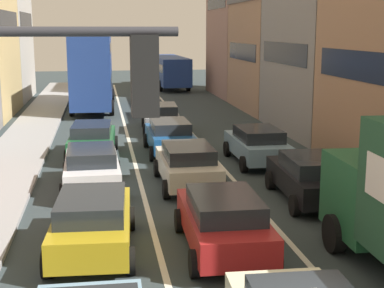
{
  "coord_description": "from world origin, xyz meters",
  "views": [
    {
      "loc": [
        -3.0,
        -6.68,
        5.43
      ],
      "look_at": [
        0.0,
        12.0,
        1.6
      ],
      "focal_mm": 53.35,
      "sensor_mm": 36.0,
      "label": 1
    }
  ],
  "objects_px": {
    "bus_mid_queue_primary": "(93,68)",
    "sedan_centre_lane_fifth": "(161,117)",
    "sedan_left_lane_third": "(92,167)",
    "coupe_centre_lane_fourth": "(170,136)",
    "sedan_left_lane_fourth": "(92,139)",
    "bus_far_queue_secondary": "(169,69)",
    "wagon_left_lane_second": "(93,221)",
    "sedan_right_lane_behind_truck": "(311,177)",
    "sedan_centre_lane_second": "(223,220)",
    "hatchback_centre_lane_third": "(188,164)",
    "wagon_right_lane_far": "(257,144)"
  },
  "relations": [
    {
      "from": "sedan_centre_lane_fifth",
      "to": "wagon_right_lane_far",
      "type": "bearing_deg",
      "value": -155.82
    },
    {
      "from": "sedan_left_lane_third",
      "to": "bus_mid_queue_primary",
      "type": "distance_m",
      "value": 20.47
    },
    {
      "from": "sedan_centre_lane_second",
      "to": "sedan_left_lane_third",
      "type": "distance_m",
      "value": 6.96
    },
    {
      "from": "sedan_centre_lane_second",
      "to": "coupe_centre_lane_fourth",
      "type": "xyz_separation_m",
      "value": [
        0.07,
        11.52,
        0.0
      ]
    },
    {
      "from": "sedan_centre_lane_second",
      "to": "hatchback_centre_lane_third",
      "type": "relative_size",
      "value": 1.01
    },
    {
      "from": "sedan_centre_lane_fifth",
      "to": "sedan_right_lane_behind_truck",
      "type": "xyz_separation_m",
      "value": [
        3.36,
        -13.38,
        0.0
      ]
    },
    {
      "from": "hatchback_centre_lane_third",
      "to": "wagon_right_lane_far",
      "type": "relative_size",
      "value": 1.0
    },
    {
      "from": "sedan_left_lane_fourth",
      "to": "bus_mid_queue_primary",
      "type": "relative_size",
      "value": 0.42
    },
    {
      "from": "coupe_centre_lane_fourth",
      "to": "sedan_left_lane_fourth",
      "type": "relative_size",
      "value": 0.98
    },
    {
      "from": "bus_mid_queue_primary",
      "to": "sedan_right_lane_behind_truck",
      "type": "bearing_deg",
      "value": -161.28
    },
    {
      "from": "sedan_centre_lane_second",
      "to": "bus_far_queue_secondary",
      "type": "bearing_deg",
      "value": -3.79
    },
    {
      "from": "sedan_centre_lane_second",
      "to": "bus_mid_queue_primary",
      "type": "distance_m",
      "value": 26.8
    },
    {
      "from": "hatchback_centre_lane_third",
      "to": "coupe_centre_lane_fourth",
      "type": "relative_size",
      "value": 1.0
    },
    {
      "from": "sedan_centre_lane_fifth",
      "to": "wagon_right_lane_far",
      "type": "distance_m",
      "value": 8.6
    },
    {
      "from": "sedan_right_lane_behind_truck",
      "to": "bus_far_queue_secondary",
      "type": "distance_m",
      "value": 36.38
    },
    {
      "from": "sedan_left_lane_third",
      "to": "sedan_centre_lane_fifth",
      "type": "relative_size",
      "value": 0.99
    },
    {
      "from": "sedan_left_lane_fourth",
      "to": "hatchback_centre_lane_third",
      "type": "bearing_deg",
      "value": -144.12
    },
    {
      "from": "sedan_centre_lane_second",
      "to": "wagon_left_lane_second",
      "type": "distance_m",
      "value": 3.22
    },
    {
      "from": "sedan_left_lane_third",
      "to": "sedan_centre_lane_fifth",
      "type": "distance_m",
      "value": 11.49
    },
    {
      "from": "sedan_centre_lane_fifth",
      "to": "bus_mid_queue_primary",
      "type": "xyz_separation_m",
      "value": [
        -3.67,
        9.43,
        2.03
      ]
    },
    {
      "from": "wagon_right_lane_far",
      "to": "bus_far_queue_secondary",
      "type": "xyz_separation_m",
      "value": [
        0.1,
        31.0,
        0.96
      ]
    },
    {
      "from": "sedan_centre_lane_second",
      "to": "sedan_centre_lane_fifth",
      "type": "height_order",
      "value": "same"
    },
    {
      "from": "coupe_centre_lane_fourth",
      "to": "bus_far_queue_secondary",
      "type": "relative_size",
      "value": 0.41
    },
    {
      "from": "sedan_right_lane_behind_truck",
      "to": "wagon_right_lane_far",
      "type": "height_order",
      "value": "same"
    },
    {
      "from": "bus_mid_queue_primary",
      "to": "bus_far_queue_secondary",
      "type": "relative_size",
      "value": 1.0
    },
    {
      "from": "sedan_centre_lane_fifth",
      "to": "sedan_right_lane_behind_truck",
      "type": "height_order",
      "value": "same"
    },
    {
      "from": "wagon_left_lane_second",
      "to": "sedan_left_lane_third",
      "type": "xyz_separation_m",
      "value": [
        -0.08,
        5.68,
        0.0
      ]
    },
    {
      "from": "sedan_centre_lane_second",
      "to": "coupe_centre_lane_fourth",
      "type": "relative_size",
      "value": 1.01
    },
    {
      "from": "sedan_left_lane_fourth",
      "to": "sedan_right_lane_behind_truck",
      "type": "xyz_separation_m",
      "value": [
        6.95,
        -7.56,
        0.0
      ]
    },
    {
      "from": "bus_mid_queue_primary",
      "to": "bus_far_queue_secondary",
      "type": "height_order",
      "value": "bus_mid_queue_primary"
    },
    {
      "from": "sedan_centre_lane_second",
      "to": "sedan_centre_lane_fifth",
      "type": "relative_size",
      "value": 0.99
    },
    {
      "from": "hatchback_centre_lane_third",
      "to": "bus_mid_queue_primary",
      "type": "bearing_deg",
      "value": 9.24
    },
    {
      "from": "wagon_left_lane_second",
      "to": "sedan_left_lane_fourth",
      "type": "height_order",
      "value": "same"
    },
    {
      "from": "bus_mid_queue_primary",
      "to": "sedan_left_lane_fourth",
      "type": "bearing_deg",
      "value": -178.1
    },
    {
      "from": "coupe_centre_lane_fourth",
      "to": "bus_far_queue_secondary",
      "type": "distance_m",
      "value": 28.75
    },
    {
      "from": "sedan_centre_lane_second",
      "to": "hatchback_centre_lane_third",
      "type": "height_order",
      "value": "same"
    },
    {
      "from": "sedan_centre_lane_second",
      "to": "bus_mid_queue_primary",
      "type": "height_order",
      "value": "bus_mid_queue_primary"
    },
    {
      "from": "sedan_left_lane_fourth",
      "to": "coupe_centre_lane_fourth",
      "type": "bearing_deg",
      "value": -82.12
    },
    {
      "from": "coupe_centre_lane_fourth",
      "to": "hatchback_centre_lane_third",
      "type": "bearing_deg",
      "value": 179.18
    },
    {
      "from": "sedan_centre_lane_second",
      "to": "bus_mid_queue_primary",
      "type": "relative_size",
      "value": 0.41
    },
    {
      "from": "coupe_centre_lane_fourth",
      "to": "bus_far_queue_secondary",
      "type": "height_order",
      "value": "bus_far_queue_secondary"
    },
    {
      "from": "sedan_left_lane_third",
      "to": "sedan_centre_lane_fifth",
      "type": "height_order",
      "value": "same"
    },
    {
      "from": "sedan_left_lane_fourth",
      "to": "bus_far_queue_secondary",
      "type": "bearing_deg",
      "value": -10.03
    },
    {
      "from": "wagon_left_lane_second",
      "to": "sedan_left_lane_fourth",
      "type": "relative_size",
      "value": 1.0
    },
    {
      "from": "wagon_left_lane_second",
      "to": "sedan_right_lane_behind_truck",
      "type": "distance_m",
      "value": 7.55
    },
    {
      "from": "wagon_right_lane_far",
      "to": "sedan_right_lane_behind_truck",
      "type": "bearing_deg",
      "value": -177.33
    },
    {
      "from": "coupe_centre_lane_fourth",
      "to": "bus_far_queue_secondary",
      "type": "xyz_separation_m",
      "value": [
        3.41,
        28.53,
        0.96
      ]
    },
    {
      "from": "bus_mid_queue_primary",
      "to": "sedan_centre_lane_fifth",
      "type": "bearing_deg",
      "value": -157.16
    },
    {
      "from": "sedan_left_lane_fourth",
      "to": "sedan_right_lane_behind_truck",
      "type": "relative_size",
      "value": 1.0
    },
    {
      "from": "wagon_right_lane_far",
      "to": "sedan_centre_lane_fifth",
      "type": "bearing_deg",
      "value": 20.97
    }
  ]
}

